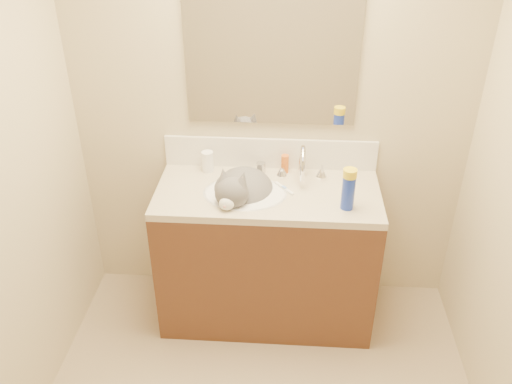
# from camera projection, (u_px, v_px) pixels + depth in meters

# --- Properties ---
(room_shell) EXTENTS (2.24, 2.54, 2.52)m
(room_shell) POSITION_uv_depth(u_px,v_px,m) (255.00, 180.00, 1.73)
(room_shell) COLOR #C4B492
(room_shell) RESTS_ON ground
(vanity_cabinet) EXTENTS (1.20, 0.55, 0.82)m
(vanity_cabinet) POSITION_uv_depth(u_px,v_px,m) (267.00, 257.00, 3.12)
(vanity_cabinet) COLOR #4F2C1B
(vanity_cabinet) RESTS_ON ground
(counter_slab) EXTENTS (1.20, 0.55, 0.04)m
(counter_slab) POSITION_uv_depth(u_px,v_px,m) (268.00, 194.00, 2.90)
(counter_slab) COLOR beige
(counter_slab) RESTS_ON vanity_cabinet
(basin) EXTENTS (0.45, 0.36, 0.14)m
(basin) POSITION_uv_depth(u_px,v_px,m) (245.00, 204.00, 2.91)
(basin) COLOR white
(basin) RESTS_ON vanity_cabinet
(faucet) EXTENTS (0.28, 0.20, 0.21)m
(faucet) POSITION_uv_depth(u_px,v_px,m) (302.00, 165.00, 2.95)
(faucet) COLOR silver
(faucet) RESTS_ON counter_slab
(cat) EXTENTS (0.42, 0.50, 0.35)m
(cat) POSITION_uv_depth(u_px,v_px,m) (242.00, 193.00, 2.90)
(cat) COLOR #555355
(cat) RESTS_ON basin
(backsplash) EXTENTS (1.20, 0.02, 0.18)m
(backsplash) POSITION_uv_depth(u_px,v_px,m) (270.00, 153.00, 3.07)
(backsplash) COLOR silver
(backsplash) RESTS_ON counter_slab
(mirror) EXTENTS (0.90, 0.02, 0.80)m
(mirror) POSITION_uv_depth(u_px,v_px,m) (272.00, 50.00, 2.76)
(mirror) COLOR white
(mirror) RESTS_ON room_shell
(pill_bottle) EXTENTS (0.07, 0.07, 0.12)m
(pill_bottle) POSITION_uv_depth(u_px,v_px,m) (208.00, 161.00, 3.05)
(pill_bottle) COLOR white
(pill_bottle) RESTS_ON counter_slab
(pill_label) EXTENTS (0.07, 0.07, 0.04)m
(pill_label) POSITION_uv_depth(u_px,v_px,m) (208.00, 164.00, 3.05)
(pill_label) COLOR #E74B26
(pill_label) RESTS_ON pill_bottle
(silver_jar) EXTENTS (0.07, 0.07, 0.06)m
(silver_jar) POSITION_uv_depth(u_px,v_px,m) (261.00, 168.00, 3.05)
(silver_jar) COLOR #B7B7BC
(silver_jar) RESTS_ON counter_slab
(amber_bottle) EXTENTS (0.05, 0.05, 0.11)m
(amber_bottle) POSITION_uv_depth(u_px,v_px,m) (285.00, 164.00, 3.04)
(amber_bottle) COLOR #CF5F18
(amber_bottle) RESTS_ON counter_slab
(toothbrush) EXTENTS (0.11, 0.13, 0.01)m
(toothbrush) POSITION_uv_depth(u_px,v_px,m) (284.00, 188.00, 2.90)
(toothbrush) COLOR white
(toothbrush) RESTS_ON counter_slab
(toothbrush_head) EXTENTS (0.03, 0.03, 0.02)m
(toothbrush_head) POSITION_uv_depth(u_px,v_px,m) (284.00, 188.00, 2.90)
(toothbrush_head) COLOR #7099EE
(toothbrush_head) RESTS_ON counter_slab
(spray_can) EXTENTS (0.07, 0.07, 0.18)m
(spray_can) POSITION_uv_depth(u_px,v_px,m) (348.00, 193.00, 2.70)
(spray_can) COLOR #1930B1
(spray_can) RESTS_ON counter_slab
(spray_cap) EXTENTS (0.08, 0.08, 0.04)m
(spray_cap) POSITION_uv_depth(u_px,v_px,m) (350.00, 173.00, 2.64)
(spray_cap) COLOR yellow
(spray_cap) RESTS_ON spray_can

